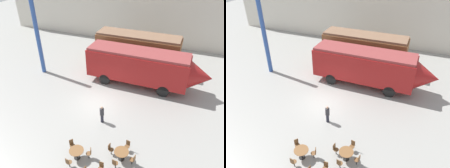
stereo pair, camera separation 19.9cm
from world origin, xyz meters
TOP-DOWN VIEW (x-y plane):
  - ground_plane at (0.00, 0.00)m, footprint 80.00×80.00m
  - backdrop_wall at (0.00, 15.33)m, footprint 44.00×0.15m
  - passenger_coach_wooden at (1.30, 8.25)m, footprint 9.38×2.68m
  - streamlined_locomotive at (3.21, 4.32)m, footprint 11.85×2.73m
  - cafe_table_near at (1.33, -6.13)m, footprint 0.97×0.97m
  - cafe_table_far at (4.11, -5.12)m, footprint 0.98×0.98m
  - cafe_chair_0 at (2.13, -5.81)m, footprint 0.39×0.38m
  - cafe_chair_1 at (0.65, -5.60)m, footprint 0.40×0.40m
  - cafe_chair_2 at (1.21, -6.98)m, footprint 0.36×0.37m
  - cafe_chair_7 at (3.28, -6.53)m, footprint 0.36×0.37m
  - cafe_chair_8 at (4.26, -4.27)m, footprint 0.36×0.37m
  - cafe_chair_9 at (3.26, -4.97)m, footprint 0.37×0.36m
  - cafe_chair_10 at (3.97, -5.96)m, footprint 0.36×0.37m
  - cafe_chair_11 at (4.96, -5.26)m, footprint 0.37×0.36m
  - visitor_person at (1.45, -2.24)m, footprint 0.34×0.34m
  - support_pillar at (-8.00, 2.97)m, footprint 0.44×0.44m

SIDE VIEW (x-z plane):
  - ground_plane at x=0.00m, z-range 0.00..0.00m
  - cafe_chair_0 at x=2.13m, z-range 0.07..0.94m
  - cafe_chair_1 at x=0.65m, z-range 0.07..0.94m
  - cafe_chair_2 at x=1.21m, z-range 0.07..0.94m
  - cafe_chair_7 at x=3.28m, z-range 0.07..0.94m
  - cafe_chair_8 at x=4.26m, z-range 0.07..0.94m
  - cafe_chair_9 at x=3.26m, z-range 0.07..0.94m
  - cafe_chair_10 at x=3.97m, z-range 0.07..0.94m
  - cafe_chair_11 at x=4.96m, z-range 0.07..0.94m
  - cafe_table_far at x=4.11m, z-range 0.23..0.96m
  - cafe_table_near at x=1.33m, z-range 0.24..0.98m
  - visitor_person at x=1.45m, z-range 0.06..1.62m
  - streamlined_locomotive at x=3.21m, z-range 0.33..4.01m
  - passenger_coach_wooden at x=1.30m, z-range 0.41..4.25m
  - support_pillar at x=-8.00m, z-range 0.00..8.00m
  - backdrop_wall at x=0.00m, z-range 0.00..9.00m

